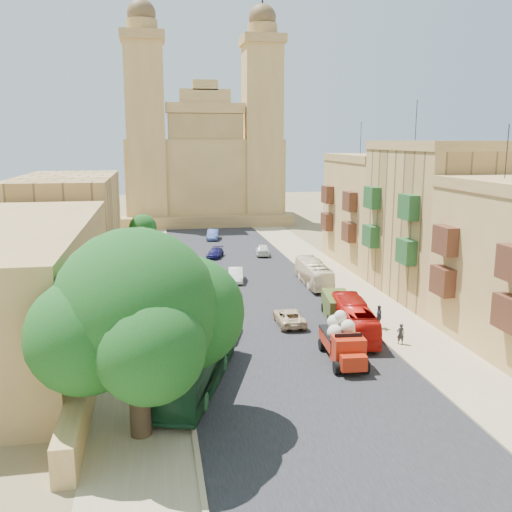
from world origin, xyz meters
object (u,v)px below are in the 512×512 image
object	(u,v)px
street_tree_d	(143,228)
bus_cream_east	(314,273)
ficus_tree	(138,316)
street_tree_b	(138,274)
church	(203,166)
car_cream	(289,317)
car_white_b	(262,250)
car_blue_a	(226,328)
bus_green_north	(196,359)
bus_red_east	(354,319)
pedestrian_a	(401,334)
car_dkblue	(215,253)
street_tree_c	(141,244)
olive_pickup	(338,307)
car_blue_b	(213,234)
pedestrian_c	(379,317)
street_tree_a	(133,322)
car_white_a	(236,275)
red_truck	(343,341)

from	to	relation	value
street_tree_d	bus_cream_east	size ratio (longest dim) A/B	0.61
ficus_tree	street_tree_b	bearing A→B (deg)	91.69
church	car_cream	world-z (taller)	church
car_white_b	church	bearing A→B (deg)	-75.17
ficus_tree	street_tree_b	size ratio (longest dim) A/B	2.04
bus_cream_east	car_blue_a	distance (m)	16.99
bus_green_north	street_tree_b	bearing A→B (deg)	121.34
street_tree_b	bus_red_east	size ratio (longest dim) A/B	0.57
bus_cream_east	pedestrian_a	bearing A→B (deg)	96.46
car_blue_a	car_cream	world-z (taller)	car_blue_a
church	car_dkblue	size ratio (longest dim) A/B	9.45
street_tree_c	bus_green_north	size ratio (longest dim) A/B	0.46
olive_pickup	car_blue_b	world-z (taller)	olive_pickup
bus_cream_east	car_cream	world-z (taller)	bus_cream_east
car_blue_a	street_tree_c	bearing A→B (deg)	123.40
bus_cream_east	church	bearing A→B (deg)	-80.54
bus_cream_east	pedestrian_c	size ratio (longest dim) A/B	4.63
car_white_b	pedestrian_a	bearing A→B (deg)	103.63
ficus_tree	street_tree_c	size ratio (longest dim) A/B	1.88
street_tree_a	bus_green_north	size ratio (longest dim) A/B	0.40
car_white_b	street_tree_a	bearing A→B (deg)	74.34
street_tree_a	street_tree_d	size ratio (longest dim) A/B	0.90
pedestrian_a	car_white_a	bearing A→B (deg)	-64.97
ficus_tree	car_blue_a	size ratio (longest dim) A/B	2.45
car_dkblue	car_blue_b	distance (m)	12.87
church	car_white_a	size ratio (longest dim) A/B	8.97
street_tree_b	car_blue_a	distance (m)	9.74
street_tree_c	bus_green_north	distance (m)	27.09
car_cream	car_blue_b	world-z (taller)	car_blue_b
car_blue_a	street_tree_d	bearing A→B (deg)	116.63
ficus_tree	car_white_b	world-z (taller)	ficus_tree
street_tree_a	bus_red_east	bearing A→B (deg)	14.16
ficus_tree	car_cream	distance (m)	19.22
olive_pickup	car_dkblue	bearing A→B (deg)	105.52
bus_red_east	car_dkblue	xyz separation A→B (m)	(-6.94, 29.45, -0.64)
street_tree_a	street_tree_b	xyz separation A→B (m)	(-0.00, 12.00, 0.21)
olive_pickup	street_tree_d	bearing A→B (deg)	118.96
bus_cream_east	pedestrian_c	bearing A→B (deg)	96.92
street_tree_d	car_blue_b	distance (m)	14.18
street_tree_d	red_truck	size ratio (longest dim) A/B	0.93
street_tree_b	olive_pickup	world-z (taller)	street_tree_b
car_cream	olive_pickup	bearing A→B (deg)	-165.47
church	street_tree_b	bearing A→B (deg)	-100.38
bus_red_east	street_tree_d	bearing A→B (deg)	-55.73
bus_cream_east	car_cream	bearing A→B (deg)	67.56
pedestrian_a	bus_cream_east	bearing A→B (deg)	-84.04
street_tree_c	car_cream	world-z (taller)	street_tree_c
bus_cream_east	car_blue_b	xyz separation A→B (m)	(-7.00, 27.66, -0.45)
church	pedestrian_c	bearing A→B (deg)	-82.86
car_cream	pedestrian_c	world-z (taller)	pedestrian_c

